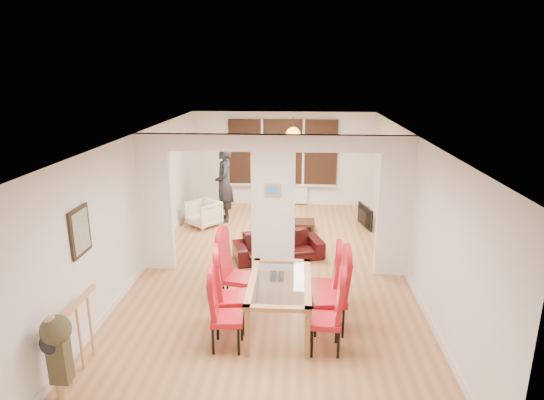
# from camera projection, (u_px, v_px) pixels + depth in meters

# --- Properties ---
(floor) EXTENTS (5.00, 9.00, 0.01)m
(floor) POSITION_uv_depth(u_px,v_px,m) (273.00, 270.00, 8.72)
(floor) COLOR #AF7646
(floor) RESTS_ON ground
(room_walls) EXTENTS (5.00, 9.00, 2.60)m
(room_walls) POSITION_uv_depth(u_px,v_px,m) (273.00, 205.00, 8.36)
(room_walls) COLOR silver
(room_walls) RESTS_ON floor
(divider_wall) EXTENTS (5.00, 0.18, 2.60)m
(divider_wall) POSITION_uv_depth(u_px,v_px,m) (273.00, 205.00, 8.36)
(divider_wall) COLOR white
(divider_wall) RESTS_ON floor
(bay_window_blinds) EXTENTS (3.00, 0.08, 1.80)m
(bay_window_blinds) POSITION_uv_depth(u_px,v_px,m) (283.00, 152.00, 12.56)
(bay_window_blinds) COLOR black
(bay_window_blinds) RESTS_ON room_walls
(radiator) EXTENTS (1.40, 0.08, 0.50)m
(radiator) POSITION_uv_depth(u_px,v_px,m) (282.00, 194.00, 12.86)
(radiator) COLOR white
(radiator) RESTS_ON floor
(pendant_light) EXTENTS (0.36, 0.36, 0.36)m
(pendant_light) POSITION_uv_depth(u_px,v_px,m) (293.00, 134.00, 11.27)
(pendant_light) COLOR orange
(pendant_light) RESTS_ON room_walls
(stair_newel) EXTENTS (0.40, 1.20, 1.10)m
(stair_newel) POSITION_uv_depth(u_px,v_px,m) (77.00, 333.00, 5.63)
(stair_newel) COLOR tan
(stair_newel) RESTS_ON floor
(wall_poster) EXTENTS (0.04, 0.52, 0.67)m
(wall_poster) POSITION_uv_depth(u_px,v_px,m) (80.00, 231.00, 6.12)
(wall_poster) COLOR gray
(wall_poster) RESTS_ON room_walls
(pillar_photo) EXTENTS (0.30, 0.03, 0.25)m
(pillar_photo) POSITION_uv_depth(u_px,v_px,m) (273.00, 191.00, 8.18)
(pillar_photo) COLOR #4C8CD8
(pillar_photo) RESTS_ON divider_wall
(dining_table) EXTENTS (0.90, 1.60, 0.75)m
(dining_table) POSITION_uv_depth(u_px,v_px,m) (280.00, 304.00, 6.69)
(dining_table) COLOR #AA6F3E
(dining_table) RESTS_ON floor
(dining_chair_la) EXTENTS (0.46, 0.46, 1.06)m
(dining_chair_la) POSITION_uv_depth(u_px,v_px,m) (227.00, 313.00, 6.15)
(dining_chair_la) COLOR #B3121C
(dining_chair_la) RESTS_ON floor
(dining_chair_lb) EXTENTS (0.55, 0.55, 1.16)m
(dining_chair_lb) POSITION_uv_depth(u_px,v_px,m) (232.00, 292.00, 6.61)
(dining_chair_lb) COLOR #B3121C
(dining_chair_lb) RESTS_ON floor
(dining_chair_lc) EXTENTS (0.57, 0.57, 1.18)m
(dining_chair_lc) POSITION_uv_depth(u_px,v_px,m) (237.00, 272.00, 7.23)
(dining_chair_lc) COLOR #B3121C
(dining_chair_lc) RESTS_ON floor
(dining_chair_ra) EXTENTS (0.45, 0.45, 1.07)m
(dining_chair_ra) POSITION_uv_depth(u_px,v_px,m) (325.00, 315.00, 6.08)
(dining_chair_ra) COLOR #B3121C
(dining_chair_ra) RESTS_ON floor
(dining_chair_rb) EXTENTS (0.52, 0.52, 1.18)m
(dining_chair_rb) POSITION_uv_depth(u_px,v_px,m) (329.00, 294.00, 6.55)
(dining_chair_rb) COLOR #B3121C
(dining_chair_rb) RESTS_ON floor
(dining_chair_rc) EXTENTS (0.44, 0.44, 1.07)m
(dining_chair_rc) POSITION_uv_depth(u_px,v_px,m) (325.00, 281.00, 7.07)
(dining_chair_rc) COLOR #B3121C
(dining_chair_rc) RESTS_ON floor
(sofa) EXTENTS (1.92, 1.21, 0.52)m
(sofa) POSITION_uv_depth(u_px,v_px,m) (278.00, 246.00, 9.18)
(sofa) COLOR black
(sofa) RESTS_ON floor
(armchair) EXTENTS (0.96, 0.96, 0.63)m
(armchair) POSITION_uv_depth(u_px,v_px,m) (204.00, 213.00, 11.10)
(armchair) COLOR beige
(armchair) RESTS_ON floor
(person) EXTENTS (0.77, 0.59, 1.91)m
(person) POSITION_uv_depth(u_px,v_px,m) (224.00, 184.00, 11.31)
(person) COLOR black
(person) RESTS_ON floor
(television) EXTENTS (0.90, 0.32, 0.52)m
(television) POSITION_uv_depth(u_px,v_px,m) (361.00, 216.00, 11.06)
(television) COLOR black
(television) RESTS_ON floor
(coffee_table) EXTENTS (1.13, 0.68, 0.24)m
(coffee_table) POSITION_uv_depth(u_px,v_px,m) (292.00, 226.00, 10.80)
(coffee_table) COLOR #311A11
(coffee_table) RESTS_ON floor
(bottle) EXTENTS (0.07, 0.07, 0.27)m
(bottle) POSITION_uv_depth(u_px,v_px,m) (290.00, 215.00, 10.79)
(bottle) COLOR #143F19
(bottle) RESTS_ON coffee_table
(bowl) EXTENTS (0.23, 0.23, 0.06)m
(bowl) POSITION_uv_depth(u_px,v_px,m) (288.00, 221.00, 10.70)
(bowl) COLOR #311A11
(bowl) RESTS_ON coffee_table
(shoes) EXTENTS (0.24, 0.26, 0.10)m
(shoes) POSITION_uv_depth(u_px,v_px,m) (277.00, 277.00, 8.31)
(shoes) COLOR black
(shoes) RESTS_ON floor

